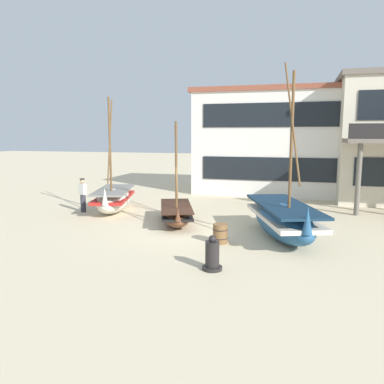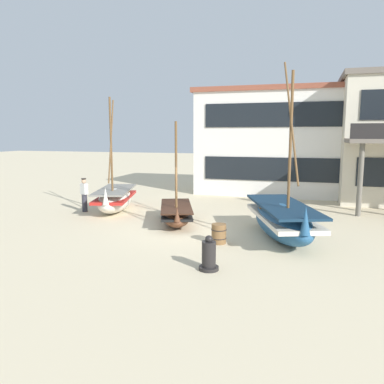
# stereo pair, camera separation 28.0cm
# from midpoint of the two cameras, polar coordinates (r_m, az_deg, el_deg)

# --- Properties ---
(ground_plane) EXTENTS (120.00, 120.00, 0.00)m
(ground_plane) POSITION_cam_midpoint_polar(r_m,az_deg,el_deg) (15.71, -1.50, -5.58)
(ground_plane) COLOR beige
(fishing_boat_near_left) EXTENTS (2.45, 3.84, 4.37)m
(fishing_boat_near_left) POSITION_cam_midpoint_polar(r_m,az_deg,el_deg) (16.64, -2.86, -3.16)
(fishing_boat_near_left) COLOR brown
(fishing_boat_near_left) RESTS_ON ground
(fishing_boat_centre_large) EXTENTS (3.26, 5.24, 6.42)m
(fishing_boat_centre_large) POSITION_cam_midpoint_polar(r_m,az_deg,el_deg) (14.65, 12.89, -3.98)
(fishing_boat_centre_large) COLOR #23517A
(fishing_boat_centre_large) RESTS_ON ground
(fishing_boat_far_right) EXTENTS (2.58, 4.34, 5.60)m
(fishing_boat_far_right) POSITION_cam_midpoint_polar(r_m,az_deg,el_deg) (19.62, -11.99, -1.01)
(fishing_boat_far_right) COLOR silver
(fishing_boat_far_right) RESTS_ON ground
(fisherman_by_hull) EXTENTS (0.41, 0.33, 1.68)m
(fisherman_by_hull) POSITION_cam_midpoint_polar(r_m,az_deg,el_deg) (19.81, -16.34, -0.50)
(fisherman_by_hull) COLOR #33333D
(fisherman_by_hull) RESTS_ON ground
(capstan_winch) EXTENTS (0.58, 0.58, 1.02)m
(capstan_winch) POSITION_cam_midpoint_polar(r_m,az_deg,el_deg) (11.08, 2.30, -9.49)
(capstan_winch) COLOR black
(capstan_winch) RESTS_ON ground
(wooden_barrel) EXTENTS (0.56, 0.56, 0.70)m
(wooden_barrel) POSITION_cam_midpoint_polar(r_m,az_deg,el_deg) (13.72, 3.64, -6.20)
(wooden_barrel) COLOR brown
(wooden_barrel) RESTS_ON ground
(harbor_building_main) EXTENTS (10.37, 5.99, 6.73)m
(harbor_building_main) POSITION_cam_midpoint_polar(r_m,az_deg,el_deg) (26.34, 11.90, 7.40)
(harbor_building_main) COLOR white
(harbor_building_main) RESTS_ON ground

